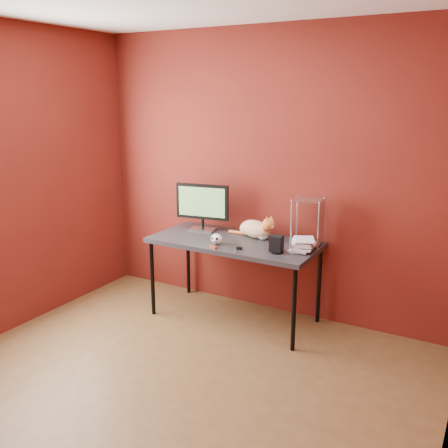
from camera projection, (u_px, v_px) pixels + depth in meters
The scene contains 11 objects.
room at pixel (150, 190), 3.04m from camera, with size 3.52×3.52×2.61m.
desk at pixel (234, 246), 4.45m from camera, with size 1.50×0.70×0.75m.
monitor at pixel (202, 205), 4.69m from camera, with size 0.51×0.20×0.45m.
cat at pixel (256, 229), 4.50m from camera, with size 0.49×0.29×0.23m.
skull_mug at pixel (216, 239), 4.30m from camera, with size 0.10×0.10×0.09m.
speaker at pixel (276, 245), 4.08m from camera, with size 0.12×0.12×0.14m.
book_stack at pixel (296, 185), 4.04m from camera, with size 0.24×0.27×1.09m.
wire_rack at pixel (307, 222), 4.27m from camera, with size 0.25×0.22×0.40m.
pocket_knife at pixel (213, 247), 4.21m from camera, with size 0.08×0.02×0.02m, color #9B210B.
black_gadget at pixel (239, 248), 4.17m from camera, with size 0.05×0.03×0.02m, color black.
washer at pixel (236, 252), 4.11m from camera, with size 0.04×0.04×0.00m, color #ABACB0.
Camera 1 is at (1.86, -2.38, 2.02)m, focal length 40.00 mm.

